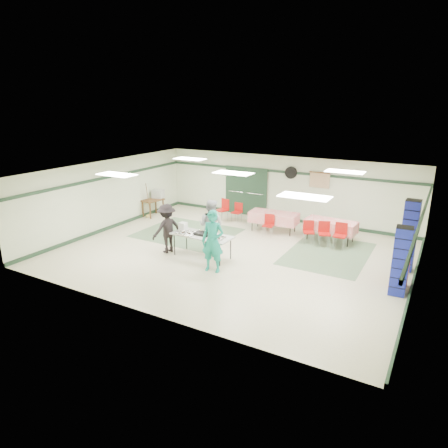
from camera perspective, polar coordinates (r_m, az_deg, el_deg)
The scene contains 42 objects.
floor at distance 13.35m, azimuth 1.23°, elevation -4.12°, with size 11.00×11.00×0.00m, color beige.
ceiling at distance 12.62m, azimuth 1.31°, elevation 7.38°, with size 11.00×11.00×0.00m, color white.
wall_back at distance 16.91m, azimuth 8.54°, elevation 5.04°, with size 11.00×11.00×0.00m, color beige.
wall_front at distance 9.41m, azimuth -11.88°, elevation -5.03°, with size 11.00×11.00×0.00m, color beige.
wall_left at distance 16.18m, azimuth -16.19°, elevation 4.00°, with size 9.00×9.00×0.00m, color beige.
wall_right at distance 11.51m, azimuth 26.17°, elevation -2.33°, with size 9.00×9.00×0.00m, color beige.
trim_back at distance 16.75m, azimuth 8.61°, elevation 7.37°, with size 11.00×0.06×0.10m, color #1E3725.
baseboard_back at distance 17.19m, azimuth 8.32°, elevation 0.82°, with size 11.00×0.06×0.12m, color #1E3725.
trim_left at distance 16.02m, azimuth -16.33°, elevation 6.43°, with size 9.00×0.06×0.10m, color #1E3725.
baseboard_left at distance 16.48m, azimuth -15.75°, elevation -0.37°, with size 9.00×0.06×0.12m, color #1E3725.
trim_right at distance 11.32m, azimuth 26.48°, elevation 1.04°, with size 9.00×0.06×0.10m, color #1E3725.
baseboard_right at distance 11.97m, azimuth 25.22°, elevation -8.14°, with size 9.00×0.06×0.12m, color #1E3725.
green_patch_a at distance 15.38m, azimuth -5.21°, elevation -1.25°, with size 3.50×3.00×0.01m, color #5D7C5B.
green_patch_b at distance 13.72m, azimuth 14.65°, elevation -4.08°, with size 2.50×3.50×0.01m, color #5D7C5B.
double_door_left at distance 17.80m, azimuth 1.80°, elevation 4.85°, with size 0.90×0.06×2.10m, color gray.
double_door_right at distance 17.39m, azimuth 4.58°, elevation 4.50°, with size 0.90×0.06×2.10m, color gray.
door_frame at distance 17.58m, azimuth 3.13°, elevation 4.67°, with size 2.00×0.03×2.15m, color #1E3725.
wall_fan at distance 16.62m, azimuth 9.54°, elevation 7.25°, with size 0.50×0.50×0.10m, color black.
scroll_banner at distance 16.29m, azimuth 13.49°, elevation 6.10°, with size 0.80×0.02×0.60m, color tan.
serving_table at distance 12.76m, azimuth -3.16°, elevation -1.72°, with size 2.04×0.89×0.76m.
sheet_tray_right at distance 12.40m, azimuth -1.19°, elevation -2.00°, with size 0.53×0.40×0.02m, color silver.
sheet_tray_mid at distance 12.80m, azimuth -3.11°, elevation -1.40°, with size 0.55×0.42×0.02m, color silver.
sheet_tray_left at distance 12.87m, azimuth -5.50°, elevation -1.36°, with size 0.62×0.47×0.02m, color silver.
baking_pan at distance 12.72m, azimuth -3.11°, elevation -1.40°, with size 0.49×0.31×0.08m, color black.
foam_box_stack at distance 13.19m, azimuth -5.87°, elevation -0.36°, with size 0.23×0.21×0.27m, color white.
volunteer_teal at distance 11.65m, azimuth -1.62°, elevation -2.49°, with size 0.68×0.44×1.86m, color #159380.
volunteer_grey at distance 13.18m, azimuth -1.90°, elevation -0.27°, with size 0.87×0.68×1.79m, color gray.
volunteer_dark at distance 13.29m, azimuth -8.16°, elevation -0.63°, with size 1.06×0.61×1.65m, color black.
dining_table_a at distance 14.80m, azimuth 14.99°, elevation -0.22°, with size 1.83×0.92×0.77m.
dining_table_b at distance 15.46m, azimuth 7.11°, elevation 0.97°, with size 1.88×0.92×0.77m.
chair_a at distance 14.30m, azimuth 14.12°, elevation -0.97°, with size 0.52×0.52×0.85m.
chair_b at distance 14.45m, azimuth 11.99°, elevation -0.76°, with size 0.50×0.50×0.80m.
chair_c at distance 14.18m, azimuth 16.30°, elevation -1.21°, with size 0.43×0.43×0.88m.
chair_d at distance 14.95m, azimuth 6.42°, elevation 0.16°, with size 0.43×0.43×0.82m.
chair_loose_a at distance 16.63m, azimuth 1.95°, elevation 1.97°, with size 0.39×0.39×0.80m.
chair_loose_b at distance 16.71m, azimuth -0.07°, elevation 2.36°, with size 0.55×0.55×0.94m.
crate_stack_blue_a at distance 12.87m, azimuth 24.91°, elevation -1.52°, with size 0.41×0.41×2.15m, color #1A24A0.
crate_stack_red at distance 11.74m, azimuth 24.09°, elevation -4.85°, with size 0.38×0.38×1.49m, color #9E150F.
crate_stack_blue_b at distance 11.19m, azimuth 23.91°, elevation -4.89°, with size 0.41×0.41×1.85m, color #1A24A0.
printer_table at distance 17.68m, azimuth -10.14°, elevation 3.15°, with size 0.73×1.01×0.74m.
office_printer at distance 17.91m, azimuth -9.41°, elevation 4.29°, with size 0.46×0.40×0.36m, color #A8A8A3.
broom at distance 17.56m, azimuth -10.77°, elevation 3.44°, with size 0.03×0.03×1.48m, color brown.
Camera 1 is at (5.87, -10.97, 4.84)m, focal length 32.00 mm.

